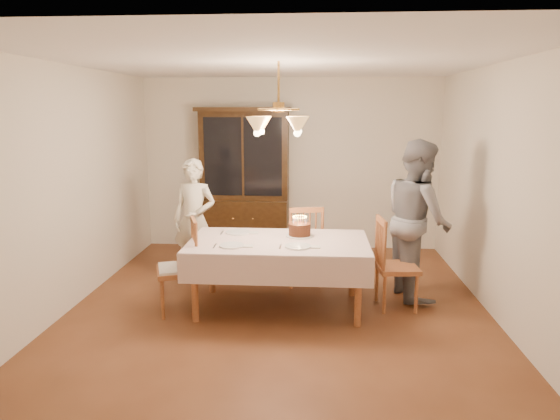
# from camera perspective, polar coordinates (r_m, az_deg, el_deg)

# --- Properties ---
(ground) EXTENTS (5.00, 5.00, 0.00)m
(ground) POSITION_cam_1_polar(r_m,az_deg,el_deg) (5.56, -0.15, -11.07)
(ground) COLOR #5A2F19
(ground) RESTS_ON ground
(room_shell) EXTENTS (5.00, 5.00, 5.00)m
(room_shell) POSITION_cam_1_polar(r_m,az_deg,el_deg) (5.17, -0.16, 5.34)
(room_shell) COLOR white
(room_shell) RESTS_ON ground
(dining_table) EXTENTS (1.90, 1.10, 0.76)m
(dining_table) POSITION_cam_1_polar(r_m,az_deg,el_deg) (5.34, -0.15, -4.29)
(dining_table) COLOR brown
(dining_table) RESTS_ON ground
(china_hutch) EXTENTS (1.38, 0.54, 2.16)m
(china_hutch) POSITION_cam_1_polar(r_m,az_deg,el_deg) (7.53, -4.03, 3.10)
(china_hutch) COLOR black
(china_hutch) RESTS_ON ground
(chair_far_side) EXTENTS (0.51, 0.49, 1.00)m
(chair_far_side) POSITION_cam_1_polar(r_m,az_deg,el_deg) (6.15, 2.75, -4.49)
(chair_far_side) COLOR brown
(chair_far_side) RESTS_ON ground
(chair_left_end) EXTENTS (0.54, 0.55, 1.00)m
(chair_left_end) POSITION_cam_1_polar(r_m,az_deg,el_deg) (5.43, -11.55, -6.78)
(chair_left_end) COLOR brown
(chair_left_end) RESTS_ON ground
(chair_right_end) EXTENTS (0.46, 0.48, 1.00)m
(chair_right_end) POSITION_cam_1_polar(r_m,az_deg,el_deg) (5.57, 13.09, -6.51)
(chair_right_end) COLOR brown
(chair_right_end) RESTS_ON ground
(elderly_woman) EXTENTS (0.62, 0.47, 1.54)m
(elderly_woman) POSITION_cam_1_polar(r_m,az_deg,el_deg) (6.33, -9.75, -1.15)
(elderly_woman) COLOR #F0E7CA
(elderly_woman) RESTS_ON ground
(adult_in_grey) EXTENTS (0.83, 0.98, 1.81)m
(adult_in_grey) POSITION_cam_1_polar(r_m,az_deg,el_deg) (5.88, 15.45, -1.00)
(adult_in_grey) COLOR slate
(adult_in_grey) RESTS_ON ground
(birthday_cake) EXTENTS (0.30, 0.30, 0.23)m
(birthday_cake) POSITION_cam_1_polar(r_m,az_deg,el_deg) (5.48, 2.26, -2.31)
(birthday_cake) COLOR white
(birthday_cake) RESTS_ON dining_table
(place_setting_near_left) EXTENTS (0.40, 0.25, 0.02)m
(place_setting_near_left) POSITION_cam_1_polar(r_m,az_deg,el_deg) (5.12, -5.40, -4.06)
(place_setting_near_left) COLOR white
(place_setting_near_left) RESTS_ON dining_table
(place_setting_near_right) EXTENTS (0.42, 0.27, 0.02)m
(place_setting_near_right) POSITION_cam_1_polar(r_m,az_deg,el_deg) (5.07, 2.20, -4.17)
(place_setting_near_right) COLOR white
(place_setting_near_right) RESTS_ON dining_table
(place_setting_far_left) EXTENTS (0.42, 0.27, 0.02)m
(place_setting_far_left) POSITION_cam_1_polar(r_m,az_deg,el_deg) (5.66, -4.71, -2.56)
(place_setting_far_left) COLOR white
(place_setting_far_left) RESTS_ON dining_table
(chandelier) EXTENTS (0.62, 0.62, 0.73)m
(chandelier) POSITION_cam_1_polar(r_m,az_deg,el_deg) (5.14, -0.16, 9.73)
(chandelier) COLOR #BF8C3F
(chandelier) RESTS_ON ground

